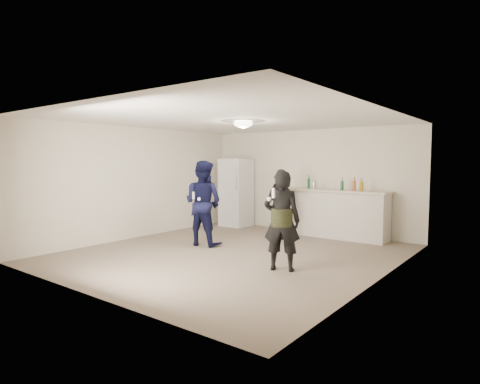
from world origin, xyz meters
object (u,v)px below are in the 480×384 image
Objects in this scene: woman at (282,221)px; spectator at (281,204)px; fridge at (236,193)px; counter at (330,214)px; man at (203,203)px; shaker at (314,186)px.

woman is 1.02× the size of spectator.
fridge is 4.49m from woman.
man reaches higher than counter.
woman is at bearing -78.93° from counter.
spectator is at bearing -119.39° from shaker.
man is at bearing -67.73° from fridge.
fridge is at bearing -2.85° from spectator.
woman is (3.28, -3.06, -0.10)m from fridge.
man is at bearing -124.88° from counter.
shaker is 3.16m from woman.
man is at bearing -120.50° from shaker.
fridge is 10.59× the size of shaker.
woman is 2.63m from spectator.
shaker is 0.11× the size of woman.
shaker is at bearing -94.03° from woman.
fridge is (-2.67, -0.07, 0.38)m from counter.
shaker is (-0.35, -0.14, 0.65)m from counter.
fridge reaches higher than shaker.
woman is at bearing -72.25° from shaker.
fridge is 2.34m from shaker.
fridge is at bearing -178.50° from counter.
spectator is (-0.77, -0.89, 0.26)m from counter.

